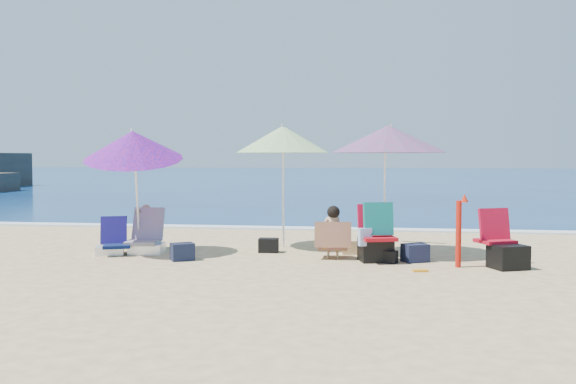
# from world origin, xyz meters

# --- Properties ---
(ground) EXTENTS (120.00, 120.00, 0.00)m
(ground) POSITION_xyz_m (0.00, 0.00, 0.00)
(ground) COLOR #D8BC84
(ground) RESTS_ON ground
(sea) EXTENTS (120.00, 80.00, 0.12)m
(sea) POSITION_xyz_m (0.00, 45.00, -0.05)
(sea) COLOR navy
(sea) RESTS_ON ground
(foam) EXTENTS (120.00, 0.50, 0.04)m
(foam) POSITION_xyz_m (0.00, 5.10, 0.02)
(foam) COLOR white
(foam) RESTS_ON ground
(umbrella_turquoise) EXTENTS (2.48, 2.48, 2.27)m
(umbrella_turquoise) POSITION_xyz_m (1.37, 1.50, 2.00)
(umbrella_turquoise) COLOR white
(umbrella_turquoise) RESTS_ON ground
(umbrella_striped) EXTENTS (1.93, 1.93, 2.31)m
(umbrella_striped) POSITION_xyz_m (-0.56, 2.12, 2.02)
(umbrella_striped) COLOR white
(umbrella_striped) RESTS_ON ground
(umbrella_blue) EXTENTS (2.03, 2.08, 2.31)m
(umbrella_blue) POSITION_xyz_m (-2.97, 0.86, 1.89)
(umbrella_blue) COLOR silver
(umbrella_blue) RESTS_ON ground
(furled_umbrella) EXTENTS (0.18, 0.12, 1.13)m
(furled_umbrella) POSITION_xyz_m (2.44, 0.36, 0.62)
(furled_umbrella) COLOR red
(furled_umbrella) RESTS_ON ground
(chair_navy) EXTENTS (0.74, 0.73, 0.64)m
(chair_navy) POSITION_xyz_m (-3.37, 0.85, 0.17)
(chair_navy) COLOR #0B1740
(chair_navy) RESTS_ON ground
(chair_rainbow) EXTENTS (0.66, 0.77, 0.78)m
(chair_rainbow) POSITION_xyz_m (-2.83, 1.09, 0.21)
(chair_rainbow) COLOR #DD774E
(chair_rainbow) RESTS_ON ground
(camp_chair_left) EXTENTS (0.79, 0.87, 0.89)m
(camp_chair_left) POSITION_xyz_m (3.12, 0.40, 0.27)
(camp_chair_left) COLOR #AE0C1F
(camp_chair_left) RESTS_ON ground
(camp_chair_right) EXTENTS (0.67, 0.72, 0.97)m
(camp_chair_right) POSITION_xyz_m (1.17, 0.71, 0.35)
(camp_chair_right) COLOR #AD0C17
(camp_chair_right) RESTS_ON ground
(person_center) EXTENTS (0.61, 0.52, 0.88)m
(person_center) POSITION_xyz_m (0.46, 0.92, 0.43)
(person_center) COLOR tan
(person_center) RESTS_ON ground
(person_left) EXTENTS (0.65, 0.74, 0.82)m
(person_left) POSITION_xyz_m (-3.05, 1.39, 0.37)
(person_left) COLOR tan
(person_left) RESTS_ON ground
(bag_navy_a) EXTENTS (0.45, 0.41, 0.28)m
(bag_navy_a) POSITION_xyz_m (-1.96, 0.39, 0.14)
(bag_navy_a) COLOR #181E35
(bag_navy_a) RESTS_ON ground
(bag_black_a) EXTENTS (0.35, 0.26, 0.25)m
(bag_black_a) POSITION_xyz_m (-0.71, 1.46, 0.12)
(bag_black_a) COLOR black
(bag_black_a) RESTS_ON ground
(bag_tan) EXTENTS (0.29, 0.22, 0.24)m
(bag_tan) POSITION_xyz_m (0.73, 1.46, 0.12)
(bag_tan) COLOR tan
(bag_tan) RESTS_ON ground
(bag_navy_b) EXTENTS (0.47, 0.43, 0.29)m
(bag_navy_b) POSITION_xyz_m (1.80, 0.79, 0.14)
(bag_navy_b) COLOR #191E38
(bag_navy_b) RESTS_ON ground
(bag_black_b) EXTENTS (0.31, 0.27, 0.20)m
(bag_black_b) POSITION_xyz_m (1.38, 0.60, 0.10)
(bag_black_b) COLOR black
(bag_black_b) RESTS_ON ground
(orange_item) EXTENTS (0.24, 0.15, 0.03)m
(orange_item) POSITION_xyz_m (1.83, -0.11, 0.02)
(orange_item) COLOR orange
(orange_item) RESTS_ON ground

